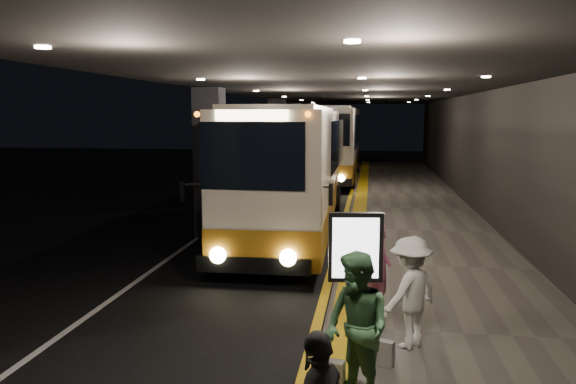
# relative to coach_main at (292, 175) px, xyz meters

# --- Properties ---
(ground) EXTENTS (90.00, 90.00, 0.00)m
(ground) POSITION_rel_coach_main_xyz_m (-0.86, -4.83, -1.79)
(ground) COLOR black
(lane_line_white) EXTENTS (0.12, 50.00, 0.01)m
(lane_line_white) POSITION_rel_coach_main_xyz_m (-2.66, 0.17, -1.78)
(lane_line_white) COLOR silver
(lane_line_white) RESTS_ON ground
(kerb_stripe_yellow) EXTENTS (0.18, 50.00, 0.01)m
(kerb_stripe_yellow) POSITION_rel_coach_main_xyz_m (1.49, 0.17, -1.78)
(kerb_stripe_yellow) COLOR gold
(kerb_stripe_yellow) RESTS_ON ground
(sidewalk) EXTENTS (4.50, 50.00, 0.15)m
(sidewalk) POSITION_rel_coach_main_xyz_m (3.89, 0.17, -1.71)
(sidewalk) COLOR #514C44
(sidewalk) RESTS_ON ground
(tactile_strip) EXTENTS (0.50, 50.00, 0.01)m
(tactile_strip) POSITION_rel_coach_main_xyz_m (1.99, 0.17, -1.63)
(tactile_strip) COLOR gold
(tactile_strip) RESTS_ON sidewalk
(terminal_wall) EXTENTS (0.10, 50.00, 6.00)m
(terminal_wall) POSITION_rel_coach_main_xyz_m (6.14, 0.17, 1.21)
(terminal_wall) COLOR black
(terminal_wall) RESTS_ON ground
(support_columns) EXTENTS (0.80, 24.80, 4.40)m
(support_columns) POSITION_rel_coach_main_xyz_m (-2.36, -0.83, 0.41)
(support_columns) COLOR black
(support_columns) RESTS_ON ground
(canopy) EXTENTS (9.00, 50.00, 0.40)m
(canopy) POSITION_rel_coach_main_xyz_m (1.64, 0.17, 2.81)
(canopy) COLOR black
(canopy) RESTS_ON support_columns
(coach_main) EXTENTS (2.81, 12.02, 3.72)m
(coach_main) POSITION_rel_coach_main_xyz_m (0.00, 0.00, 0.00)
(coach_main) COLOR beige
(coach_main) RESTS_ON ground
(coach_second) EXTENTS (2.62, 12.45, 3.91)m
(coach_second) POSITION_rel_coach_main_xyz_m (0.28, 14.60, 0.09)
(coach_second) COLOR beige
(coach_second) RESTS_ON ground
(coach_third) EXTENTS (3.22, 12.52, 3.90)m
(coach_third) POSITION_rel_coach_main_xyz_m (-0.04, 27.27, 0.08)
(coach_third) COLOR beige
(coach_third) RESTS_ON ground
(passenger_boarding) EXTENTS (0.47, 0.65, 1.65)m
(passenger_boarding) POSITION_rel_coach_main_xyz_m (2.54, -7.38, -0.81)
(passenger_boarding) COLOR #AD5075
(passenger_boarding) RESTS_ON sidewalk
(passenger_waiting_green) EXTENTS (1.00, 1.05, 1.86)m
(passenger_waiting_green) POSITION_rel_coach_main_xyz_m (2.23, -10.41, -0.71)
(passenger_waiting_green) COLOR #3F7246
(passenger_waiting_green) RESTS_ON sidewalk
(passenger_waiting_white) EXTENTS (1.11, 1.15, 1.69)m
(passenger_waiting_white) POSITION_rel_coach_main_xyz_m (2.98, -8.63, -0.79)
(passenger_waiting_white) COLOR silver
(passenger_waiting_white) RESTS_ON sidewalk
(bag_polka) EXTENTS (0.32, 0.23, 0.36)m
(bag_polka) POSITION_rel_coach_main_xyz_m (2.59, -9.35, -1.46)
(bag_polka) COLOR black
(bag_polka) RESTS_ON sidewalk
(bag_plain) EXTENTS (0.30, 0.21, 0.34)m
(bag_plain) POSITION_rel_coach_main_xyz_m (1.94, -10.06, -1.47)
(bag_plain) COLOR silver
(bag_plain) RESTS_ON sidewalk
(info_sign) EXTENTS (0.90, 0.22, 1.89)m
(info_sign) POSITION_rel_coach_main_xyz_m (2.14, -7.85, -0.36)
(info_sign) COLOR black
(info_sign) RESTS_ON sidewalk
(stanchion_post) EXTENTS (0.05, 0.05, 1.05)m
(stanchion_post) POSITION_rel_coach_main_xyz_m (2.01, -6.36, -1.11)
(stanchion_post) COLOR black
(stanchion_post) RESTS_ON sidewalk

